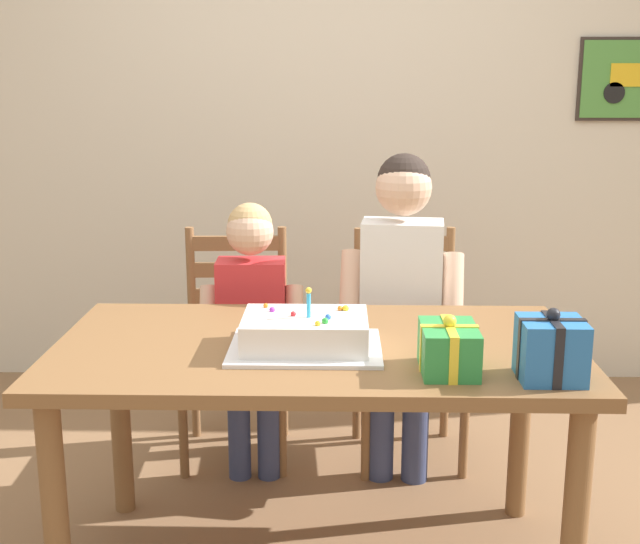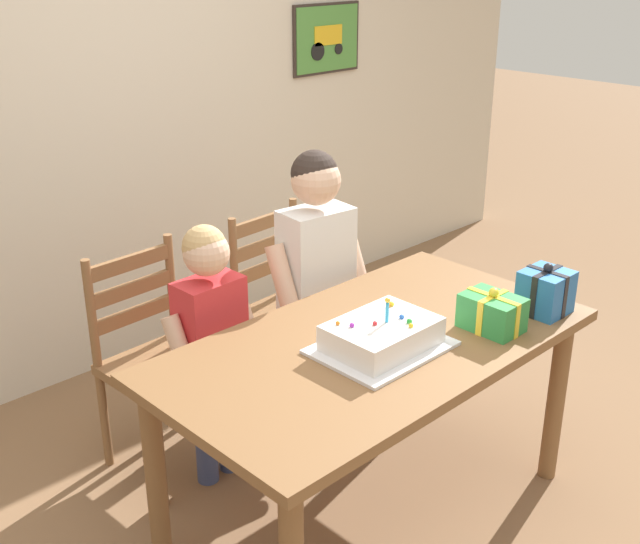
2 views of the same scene
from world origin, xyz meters
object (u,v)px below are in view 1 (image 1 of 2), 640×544
at_px(gift_box_beside_cake, 551,349).
at_px(chair_right, 408,345).
at_px(chair_left, 236,343).
at_px(child_older, 401,288).
at_px(dining_table, 317,374).
at_px(gift_box_red_large, 449,349).
at_px(birthday_cake, 305,334).
at_px(child_younger, 252,316).

relative_size(gift_box_beside_cake, chair_right, 0.21).
relative_size(gift_box_beside_cake, chair_left, 0.21).
bearing_deg(gift_box_beside_cake, child_older, 110.19).
xyz_separation_m(dining_table, chair_right, (0.35, 0.83, -0.18)).
distance_m(dining_table, chair_right, 0.92).
relative_size(dining_table, gift_box_red_large, 7.35).
height_order(dining_table, child_older, child_older).
distance_m(birthday_cake, chair_left, 1.01).
relative_size(child_older, child_younger, 1.17).
bearing_deg(chair_left, dining_table, -67.12).
bearing_deg(gift_box_beside_cake, birthday_cake, 161.05).
bearing_deg(child_younger, gift_box_red_large, -53.19).
relative_size(gift_box_red_large, child_older, 0.17).
relative_size(dining_table, gift_box_beside_cake, 7.92).
bearing_deg(child_older, gift_box_beside_cake, -69.81).
relative_size(chair_left, chair_right, 1.00).
xyz_separation_m(child_older, child_younger, (-0.55, 0.00, -0.11)).
distance_m(gift_box_red_large, gift_box_beside_cake, 0.27).
bearing_deg(gift_box_red_large, gift_box_beside_cake, -11.85).
relative_size(gift_box_red_large, chair_left, 0.23).
xyz_separation_m(dining_table, child_older, (0.30, 0.60, 0.11)).
bearing_deg(child_older, birthday_cake, -116.46).
distance_m(birthday_cake, gift_box_beside_cake, 0.69).
xyz_separation_m(birthday_cake, child_younger, (-0.23, 0.66, -0.14)).
bearing_deg(gift_box_red_large, chair_left, 123.82).
height_order(gift_box_beside_cake, chair_left, gift_box_beside_cake).
height_order(gift_box_red_large, chair_right, chair_right).
height_order(gift_box_red_large, chair_left, chair_left).
distance_m(gift_box_beside_cake, child_older, 0.94).
bearing_deg(gift_box_beside_cake, child_younger, 134.88).
xyz_separation_m(gift_box_red_large, chair_right, (-0.02, 1.06, -0.34)).
bearing_deg(birthday_cake, child_older, 63.54).
height_order(dining_table, gift_box_beside_cake, gift_box_beside_cake).
xyz_separation_m(gift_box_beside_cake, child_older, (-0.32, 0.88, -0.06)).
xyz_separation_m(gift_box_red_large, chair_left, (-0.71, 1.06, -0.34)).
xyz_separation_m(gift_box_beside_cake, chair_right, (-0.27, 1.12, -0.36)).
bearing_deg(child_younger, chair_right, 21.31).
height_order(chair_right, child_older, child_older).
xyz_separation_m(gift_box_beside_cake, child_younger, (-0.88, 0.88, -0.17)).
distance_m(birthday_cake, child_younger, 0.71).
distance_m(gift_box_red_large, chair_left, 1.33).
xyz_separation_m(birthday_cake, chair_left, (-0.32, 0.89, -0.33)).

